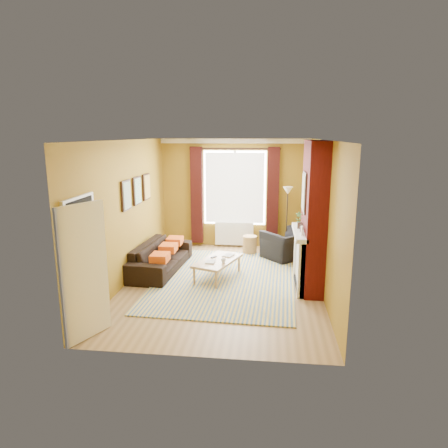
{
  "coord_description": "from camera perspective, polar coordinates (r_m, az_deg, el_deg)",
  "views": [
    {
      "loc": [
        0.87,
        -7.49,
        2.91
      ],
      "look_at": [
        0.0,
        0.25,
        1.15
      ],
      "focal_mm": 32.0,
      "sensor_mm": 36.0,
      "label": 1
    }
  ],
  "objects": [
    {
      "name": "ground",
      "position": [
        8.08,
        -0.2,
        -8.37
      ],
      "size": [
        5.5,
        5.5,
        0.0
      ],
      "primitive_type": "plane",
      "color": "olive",
      "rests_on": "ground"
    },
    {
      "name": "room_walls",
      "position": [
        7.92,
        4.53,
        1.56
      ],
      "size": [
        3.82,
        5.54,
        2.83
      ],
      "color": "olive",
      "rests_on": "ground"
    },
    {
      "name": "striped_rug",
      "position": [
        8.23,
        0.22,
        -7.89
      ],
      "size": [
        2.92,
        3.94,
        0.02
      ],
      "rotation": [
        0.0,
        0.0,
        -0.04
      ],
      "color": "#355C94",
      "rests_on": "ground"
    },
    {
      "name": "sofa",
      "position": [
        8.79,
        -9.01,
        -4.65
      ],
      "size": [
        0.99,
        2.16,
        0.61
      ],
      "primitive_type": "imported",
      "rotation": [
        0.0,
        0.0,
        1.49
      ],
      "color": "black",
      "rests_on": "ground"
    },
    {
      "name": "armchair",
      "position": [
        9.61,
        9.06,
        -2.96
      ],
      "size": [
        1.38,
        1.37,
        0.67
      ],
      "primitive_type": "imported",
      "rotation": [
        0.0,
        0.0,
        3.87
      ],
      "color": "black",
      "rests_on": "ground"
    },
    {
      "name": "coffee_table",
      "position": [
        8.19,
        -0.92,
        -5.39
      ],
      "size": [
        0.97,
        1.34,
        0.4
      ],
      "rotation": [
        0.0,
        0.0,
        -0.34
      ],
      "color": "tan",
      "rests_on": "ground"
    },
    {
      "name": "wicker_stool",
      "position": [
        9.98,
        3.71,
        -2.94
      ],
      "size": [
        0.44,
        0.44,
        0.44
      ],
      "rotation": [
        0.0,
        0.0,
        0.3
      ],
      "color": "#9B7443",
      "rests_on": "ground"
    },
    {
      "name": "floor_lamp",
      "position": [
        9.91,
        9.06,
        3.26
      ],
      "size": [
        0.31,
        0.31,
        1.65
      ],
      "rotation": [
        0.0,
        0.0,
        -0.32
      ],
      "color": "black",
      "rests_on": "ground"
    },
    {
      "name": "book_a",
      "position": [
        8.03,
        -2.61,
        -5.37
      ],
      "size": [
        0.19,
        0.26,
        0.02
      ],
      "primitive_type": "imported",
      "rotation": [
        0.0,
        0.0,
        -0.03
      ],
      "color": "#999999",
      "rests_on": "coffee_table"
    },
    {
      "name": "book_b",
      "position": [
        8.47,
        0.05,
        -4.4
      ],
      "size": [
        0.27,
        0.31,
        0.02
      ],
      "primitive_type": "imported",
      "rotation": [
        0.0,
        0.0,
        -0.36
      ],
      "color": "#999999",
      "rests_on": "coffee_table"
    },
    {
      "name": "mug",
      "position": [
        7.94,
        -0.08,
        -5.32
      ],
      "size": [
        0.14,
        0.14,
        0.09
      ],
      "primitive_type": "imported",
      "rotation": [
        0.0,
        0.0,
        -0.74
      ],
      "color": "#999999",
      "rests_on": "coffee_table"
    },
    {
      "name": "tv_remote",
      "position": [
        8.32,
        -1.5,
        -4.73
      ],
      "size": [
        0.12,
        0.14,
        0.02
      ],
      "rotation": [
        0.0,
        0.0,
        -0.59
      ],
      "color": "#242427",
      "rests_on": "coffee_table"
    }
  ]
}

